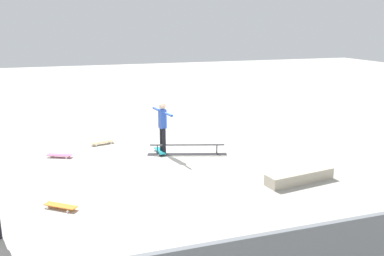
# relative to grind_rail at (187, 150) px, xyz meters

# --- Properties ---
(ground_plane) EXTENTS (60.00, 60.00, 0.00)m
(ground_plane) POSITION_rel_grind_rail_xyz_m (0.44, 0.06, -0.15)
(ground_plane) COLOR #ADA89E
(grind_rail) EXTENTS (2.50, 0.98, 0.34)m
(grind_rail) POSITION_rel_grind_rail_xyz_m (0.00, 0.00, 0.00)
(grind_rail) COLOR black
(grind_rail) RESTS_ON ground_plane
(skate_ledge) EXTENTS (2.02, 0.73, 0.30)m
(skate_ledge) POSITION_rel_grind_rail_xyz_m (-2.13, 3.15, 0.00)
(skate_ledge) COLOR #B2A893
(skate_ledge) RESTS_ON ground_plane
(skater_main) EXTENTS (0.34, 1.35, 1.69)m
(skater_main) POSITION_rel_grind_rail_xyz_m (0.72, -0.33, 0.83)
(skater_main) COLOR black
(skater_main) RESTS_ON ground_plane
(skateboard_main) EXTENTS (0.27, 0.80, 0.09)m
(skateboard_main) POSITION_rel_grind_rail_xyz_m (0.81, -0.41, -0.07)
(skateboard_main) COLOR teal
(skateboard_main) RESTS_ON ground_plane
(loose_skateboard_orange) EXTENTS (0.76, 0.65, 0.09)m
(loose_skateboard_orange) POSITION_rel_grind_rail_xyz_m (3.92, 2.87, -0.07)
(loose_skateboard_orange) COLOR orange
(loose_skateboard_orange) RESTS_ON ground_plane
(loose_skateboard_natural) EXTENTS (0.82, 0.41, 0.09)m
(loose_skateboard_natural) POSITION_rel_grind_rail_xyz_m (2.47, -1.99, -0.07)
(loose_skateboard_natural) COLOR tan
(loose_skateboard_natural) RESTS_ON ground_plane
(loose_skateboard_pink) EXTENTS (0.81, 0.52, 0.09)m
(loose_skateboard_pink) POSITION_rel_grind_rail_xyz_m (3.91, -0.97, -0.07)
(loose_skateboard_pink) COLOR #E05993
(loose_skateboard_pink) RESTS_ON ground_plane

